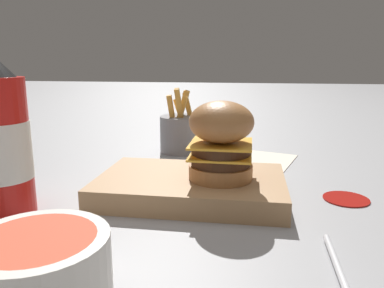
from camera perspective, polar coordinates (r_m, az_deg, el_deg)
ground_plane at (r=0.53m, az=-1.14°, el=-10.21°), size 6.00×6.00×0.00m
serving_board at (r=0.58m, az=0.00°, el=-6.43°), size 0.28×0.18×0.03m
burger at (r=0.55m, az=4.45°, el=0.63°), size 0.09×0.09×0.12m
ketchup_bottle at (r=0.55m, az=-27.28°, el=0.05°), size 0.08×0.08×0.22m
fries_basket at (r=0.85m, az=-1.54°, el=1.78°), size 0.10×0.10×0.15m
side_bowl at (r=0.36m, az=-22.32°, el=-17.21°), size 0.12×0.12×0.06m
ketchup_puddle at (r=0.61m, az=22.43°, el=-7.66°), size 0.07×0.07×0.00m
parchment_square at (r=0.80m, az=9.83°, el=-2.27°), size 0.18×0.18×0.00m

